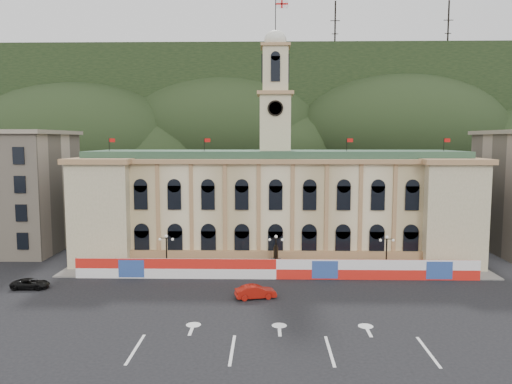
{
  "coord_description": "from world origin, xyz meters",
  "views": [
    {
      "loc": [
        -1.19,
        -45.3,
        17.22
      ],
      "look_at": [
        -2.56,
        18.0,
        10.53
      ],
      "focal_mm": 35.0,
      "sensor_mm": 36.0,
      "label": 1
    }
  ],
  "objects_px": {
    "red_sedan": "(256,292)",
    "black_suv": "(31,284)",
    "lamp_center": "(276,251)",
    "statue": "(276,264)"
  },
  "relations": [
    {
      "from": "red_sedan",
      "to": "black_suv",
      "type": "height_order",
      "value": "red_sedan"
    },
    {
      "from": "lamp_center",
      "to": "black_suv",
      "type": "bearing_deg",
      "value": -166.93
    },
    {
      "from": "statue",
      "to": "red_sedan",
      "type": "height_order",
      "value": "statue"
    },
    {
      "from": "red_sedan",
      "to": "black_suv",
      "type": "xyz_separation_m",
      "value": [
        -26.14,
        2.99,
        -0.14
      ]
    },
    {
      "from": "statue",
      "to": "black_suv",
      "type": "relative_size",
      "value": 0.86
    },
    {
      "from": "lamp_center",
      "to": "statue",
      "type": "bearing_deg",
      "value": 90.0
    },
    {
      "from": "red_sedan",
      "to": "black_suv",
      "type": "distance_m",
      "value": 26.31
    },
    {
      "from": "statue",
      "to": "lamp_center",
      "type": "height_order",
      "value": "lamp_center"
    },
    {
      "from": "lamp_center",
      "to": "black_suv",
      "type": "height_order",
      "value": "lamp_center"
    },
    {
      "from": "lamp_center",
      "to": "black_suv",
      "type": "distance_m",
      "value": 29.39
    }
  ]
}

